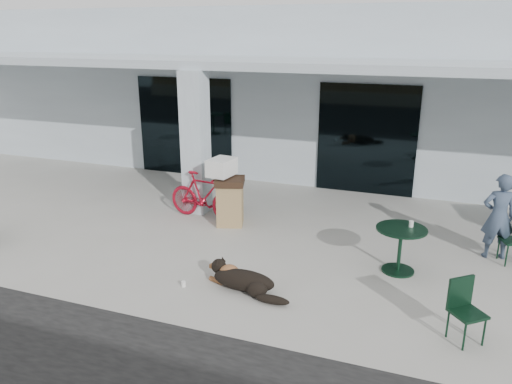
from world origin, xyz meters
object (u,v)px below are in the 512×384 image
at_px(person, 498,217).
at_px(bicycle, 204,196).
at_px(cafe_chair_far_a, 468,313).
at_px(dog, 244,279).
at_px(cafe_table_far, 400,250).
at_px(trash_receptacle, 230,201).

bearing_deg(person, bicycle, -11.74).
bearing_deg(person, cafe_chair_far_a, 67.26).
bearing_deg(bicycle, person, -82.24).
bearing_deg(cafe_chair_far_a, dog, 135.62).
xyz_separation_m(bicycle, dog, (1.95, -2.64, -0.33)).
relative_size(cafe_table_far, trash_receptacle, 0.83).
bearing_deg(dog, cafe_table_far, 51.28).
xyz_separation_m(cafe_chair_far_a, trash_receptacle, (-4.53, 2.80, 0.08)).
height_order(dog, person, person).
relative_size(person, trash_receptacle, 1.55).
bearing_deg(bicycle, dog, -136.19).
xyz_separation_m(cafe_table_far, cafe_chair_far_a, (1.00, -1.77, 0.03)).
bearing_deg(dog, person, 52.37).
bearing_deg(dog, cafe_chair_far_a, 12.28).
relative_size(bicycle, cafe_chair_far_a, 2.02).
bearing_deg(dog, trash_receptacle, 134.16).
distance_m(dog, cafe_table_far, 2.69).
relative_size(bicycle, person, 1.11).
bearing_deg(bicycle, trash_receptacle, -91.53).
height_order(person, trash_receptacle, person).
relative_size(bicycle, dog, 1.49).
distance_m(cafe_table_far, cafe_chair_far_a, 2.04).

